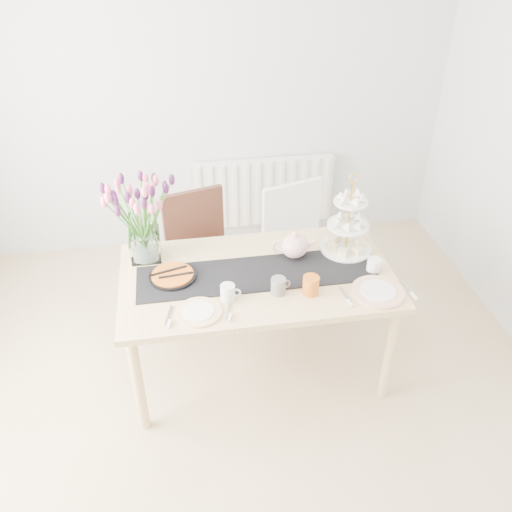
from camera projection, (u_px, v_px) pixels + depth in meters
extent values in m
plane|color=tan|center=(243.00, 447.00, 3.08)|extent=(4.50, 4.50, 0.00)
plane|color=silver|center=(199.00, 95.00, 4.17)|extent=(4.00, 0.00, 4.00)
cube|color=white|center=(264.00, 192.00, 4.67)|extent=(1.20, 0.08, 0.60)
cube|color=tan|center=(257.00, 277.00, 3.19)|extent=(1.60, 0.90, 0.04)
cylinder|color=tan|center=(138.00, 384.00, 3.00)|extent=(0.06, 0.06, 0.71)
cylinder|color=tan|center=(389.00, 354.00, 3.19)|extent=(0.06, 0.06, 0.71)
cylinder|color=tan|center=(140.00, 299.00, 3.61)|extent=(0.06, 0.06, 0.71)
cylinder|color=tan|center=(350.00, 278.00, 3.81)|extent=(0.06, 0.06, 0.71)
cube|color=#341813|center=(205.00, 259.00, 3.82)|extent=(0.55, 0.55, 0.04)
cube|color=#341813|center=(193.00, 218.00, 3.84)|extent=(0.44, 0.16, 0.42)
cylinder|color=#341813|center=(191.00, 307.00, 3.76)|extent=(0.04, 0.04, 0.44)
cylinder|color=#341813|center=(239.00, 293.00, 3.88)|extent=(0.04, 0.04, 0.44)
cylinder|color=#341813|center=(176.00, 279.00, 4.03)|extent=(0.04, 0.04, 0.44)
cylinder|color=#341813|center=(221.00, 267.00, 4.15)|extent=(0.04, 0.04, 0.44)
cube|color=white|center=(305.00, 253.00, 3.86)|extent=(0.57, 0.57, 0.04)
cube|color=white|center=(292.00, 211.00, 3.88)|extent=(0.45, 0.17, 0.44)
cylinder|color=white|center=(293.00, 301.00, 3.80)|extent=(0.04, 0.04, 0.45)
cylinder|color=white|center=(337.00, 288.00, 3.92)|extent=(0.04, 0.04, 0.45)
cylinder|color=white|center=(270.00, 274.00, 4.06)|extent=(0.04, 0.04, 0.45)
cylinder|color=white|center=(312.00, 262.00, 4.19)|extent=(0.04, 0.04, 0.45)
cube|color=black|center=(257.00, 274.00, 3.18)|extent=(1.40, 0.35, 0.01)
cube|color=silver|center=(145.00, 245.00, 3.27)|extent=(0.18, 0.18, 0.18)
cylinder|color=gold|center=(349.00, 217.00, 3.26)|extent=(0.01, 0.01, 0.47)
cylinder|color=white|center=(346.00, 248.00, 3.38)|extent=(0.32, 0.32, 0.01)
cylinder|color=white|center=(348.00, 225.00, 3.29)|extent=(0.26, 0.26, 0.01)
cylinder|color=white|center=(351.00, 202.00, 3.19)|extent=(0.20, 0.20, 0.01)
cylinder|color=white|center=(374.00, 265.00, 3.18)|extent=(0.09, 0.09, 0.08)
cylinder|color=black|center=(173.00, 277.00, 3.14)|extent=(0.27, 0.27, 0.02)
cylinder|color=orange|center=(172.00, 274.00, 3.13)|extent=(0.24, 0.24, 0.01)
cylinder|color=slate|center=(278.00, 286.00, 3.01)|extent=(0.10, 0.10, 0.10)
cylinder|color=silver|center=(228.00, 293.00, 2.96)|extent=(0.09, 0.09, 0.10)
cylinder|color=#CA6116|center=(311.00, 285.00, 3.00)|extent=(0.13, 0.13, 0.11)
cylinder|color=silver|center=(199.00, 312.00, 2.89)|extent=(0.30, 0.30, 0.01)
cylinder|color=white|center=(378.00, 292.00, 3.03)|extent=(0.34, 0.34, 0.02)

